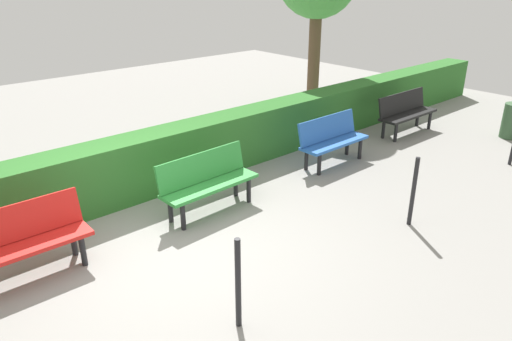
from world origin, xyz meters
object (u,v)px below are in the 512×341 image
(bench_red, at_px, (24,239))
(trash_bin, at_px, (512,121))
(bench_green, at_px, (207,180))
(bench_black, at_px, (406,111))
(bench_blue, at_px, (332,138))

(bench_red, relative_size, trash_bin, 1.94)
(bench_green, distance_m, bench_red, 2.51)
(bench_black, height_order, bench_blue, same)
(bench_green, height_order, trash_bin, bench_green)
(bench_blue, bearing_deg, bench_red, -0.79)
(bench_blue, xyz_separation_m, trash_bin, (-3.92, 1.57, -0.12))
(bench_black, bearing_deg, trash_bin, 130.47)
(bench_blue, bearing_deg, bench_black, -178.04)
(bench_black, xyz_separation_m, bench_red, (7.80, 0.03, -0.00))
(bench_blue, distance_m, bench_red, 5.27)
(bench_black, distance_m, trash_bin, 2.17)
(bench_blue, relative_size, bench_green, 0.94)
(bench_blue, relative_size, trash_bin, 1.99)
(bench_blue, height_order, bench_red, same)
(bench_black, xyz_separation_m, bench_green, (5.29, 0.10, -0.00))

